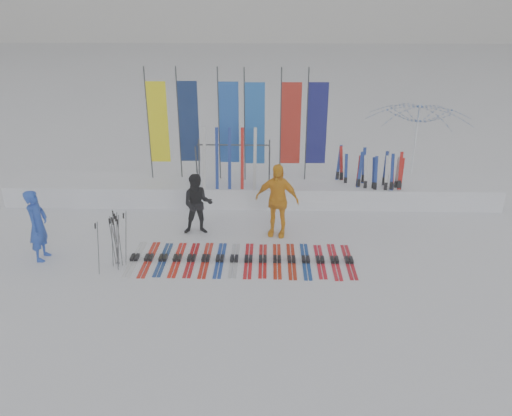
{
  "coord_description": "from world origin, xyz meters",
  "views": [
    {
      "loc": [
        0.47,
        -9.08,
        5.51
      ],
      "look_at": [
        0.2,
        1.6,
        1.0
      ],
      "focal_mm": 35.0,
      "sensor_mm": 36.0,
      "label": 1
    }
  ],
  "objects_px": {
    "ski_rack": "(234,159)",
    "tent_canopy": "(415,148)",
    "person_yellow": "(277,200)",
    "ski_row": "(241,259)",
    "person_blue": "(38,225)",
    "person_black": "(198,204)"
  },
  "relations": [
    {
      "from": "tent_canopy",
      "to": "ski_row",
      "type": "xyz_separation_m",
      "value": [
        -4.95,
        -4.49,
        -1.36
      ]
    },
    {
      "from": "ski_row",
      "to": "ski_rack",
      "type": "distance_m",
      "value": 3.6
    },
    {
      "from": "person_blue",
      "to": "tent_canopy",
      "type": "xyz_separation_m",
      "value": [
        9.49,
        4.5,
        0.57
      ]
    },
    {
      "from": "ski_rack",
      "to": "tent_canopy",
      "type": "bearing_deg",
      "value": 12.5
    },
    {
      "from": "person_yellow",
      "to": "tent_canopy",
      "type": "bearing_deg",
      "value": 50.39
    },
    {
      "from": "person_black",
      "to": "person_yellow",
      "type": "bearing_deg",
      "value": -6.68
    },
    {
      "from": "person_black",
      "to": "ski_rack",
      "type": "bearing_deg",
      "value": 62.05
    },
    {
      "from": "person_blue",
      "to": "ski_row",
      "type": "bearing_deg",
      "value": -88.61
    },
    {
      "from": "tent_canopy",
      "to": "ski_rack",
      "type": "xyz_separation_m",
      "value": [
        -5.33,
        -1.18,
        -0.01
      ]
    },
    {
      "from": "person_blue",
      "to": "person_yellow",
      "type": "bearing_deg",
      "value": -74.04
    },
    {
      "from": "ski_row",
      "to": "ski_rack",
      "type": "bearing_deg",
      "value": 96.39
    },
    {
      "from": "person_black",
      "to": "ski_rack",
      "type": "xyz_separation_m",
      "value": [
        0.78,
        1.88,
        0.6
      ]
    },
    {
      "from": "person_yellow",
      "to": "ski_row",
      "type": "xyz_separation_m",
      "value": [
        -0.82,
        -1.39,
        -0.89
      ]
    },
    {
      "from": "person_yellow",
      "to": "ski_row",
      "type": "bearing_deg",
      "value": -106.95
    },
    {
      "from": "person_blue",
      "to": "tent_canopy",
      "type": "height_order",
      "value": "tent_canopy"
    },
    {
      "from": "person_blue",
      "to": "person_yellow",
      "type": "height_order",
      "value": "person_yellow"
    },
    {
      "from": "tent_canopy",
      "to": "ski_rack",
      "type": "relative_size",
      "value": 1.52
    },
    {
      "from": "person_blue",
      "to": "ski_row",
      "type": "relative_size",
      "value": 0.33
    },
    {
      "from": "person_blue",
      "to": "person_black",
      "type": "height_order",
      "value": "person_blue"
    },
    {
      "from": "person_black",
      "to": "ski_row",
      "type": "relative_size",
      "value": 0.31
    },
    {
      "from": "person_black",
      "to": "ski_rack",
      "type": "distance_m",
      "value": 2.13
    },
    {
      "from": "person_blue",
      "to": "tent_canopy",
      "type": "relative_size",
      "value": 0.53
    }
  ]
}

